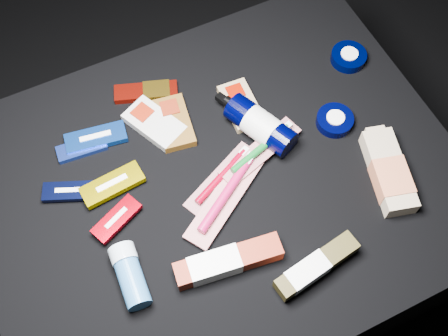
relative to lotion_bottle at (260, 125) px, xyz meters
name	(u,v)px	position (x,y,z in m)	size (l,w,h in m)	color
ground	(221,245)	(-0.13, -0.06, -0.43)	(3.00, 3.00, 0.00)	black
cloth_table	(220,217)	(-0.13, -0.06, -0.23)	(0.98, 0.78, 0.40)	black
luna_bar_0	(82,148)	(-0.36, 0.13, -0.03)	(0.11, 0.05, 0.01)	navy
luna_bar_1	(96,138)	(-0.32, 0.13, -0.02)	(0.13, 0.07, 0.02)	#113F9F
luna_bar_2	(70,191)	(-0.41, 0.04, -0.02)	(0.11, 0.08, 0.01)	black
luna_bar_3	(112,185)	(-0.33, 0.01, -0.02)	(0.13, 0.06, 0.02)	#AD9901
luna_bar_4	(117,219)	(-0.35, -0.06, -0.02)	(0.11, 0.08, 0.01)	#82000A
clif_bar_0	(173,121)	(-0.16, 0.10, -0.02)	(0.09, 0.14, 0.02)	#5A3A11
clif_bar_1	(153,122)	(-0.20, 0.12, -0.02)	(0.12, 0.15, 0.02)	#B9B8B1
clif_bar_2	(240,104)	(-0.01, 0.08, -0.02)	(0.07, 0.12, 0.02)	#977D56
power_bar	(150,92)	(-0.17, 0.20, -0.02)	(0.15, 0.09, 0.02)	maroon
lotion_bottle	(260,125)	(0.00, 0.00, 0.00)	(0.12, 0.20, 0.06)	black
cream_tin_upper	(349,57)	(0.27, 0.09, -0.02)	(0.08, 0.08, 0.03)	black
cream_tin_lower	(335,120)	(0.16, -0.05, -0.02)	(0.08, 0.08, 0.02)	black
bodywash_bottle	(389,173)	(0.19, -0.21, -0.01)	(0.11, 0.20, 0.04)	tan
deodorant_stick	(130,275)	(-0.36, -0.18, -0.01)	(0.06, 0.12, 0.05)	#2A639B
toothbrush_pack_0	(222,177)	(-0.12, -0.06, -0.02)	(0.19, 0.12, 0.02)	#A29B97
toothbrush_pack_1	(227,194)	(-0.13, -0.11, -0.01)	(0.23, 0.17, 0.03)	beige
toothbrush_pack_2	(261,149)	(-0.02, -0.05, -0.01)	(0.20, 0.10, 0.02)	#A8A19E
toothpaste_carton_red	(224,263)	(-0.20, -0.23, -0.01)	(0.21, 0.07, 0.04)	maroon
toothpaste_carton_green	(313,268)	(-0.05, -0.31, -0.01)	(0.18, 0.06, 0.03)	#352E12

